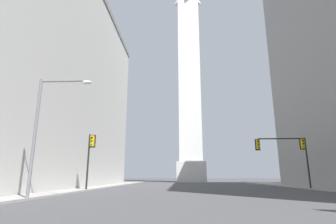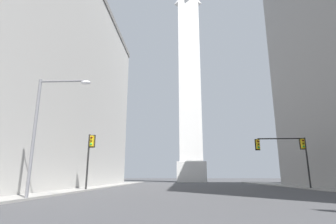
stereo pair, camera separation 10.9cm
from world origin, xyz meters
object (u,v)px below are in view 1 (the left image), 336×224
object	(u,v)px
obelisk	(189,79)
traffic_light_mid_right	(289,149)
traffic_light_mid_left	(90,153)
street_lamp	(46,121)

from	to	relation	value
obelisk	traffic_light_mid_right	world-z (taller)	obelisk
obelisk	traffic_light_mid_right	xyz separation A→B (m)	(9.96, -36.59, -22.90)
traffic_light_mid_left	traffic_light_mid_right	distance (m)	22.21
traffic_light_mid_right	street_lamp	world-z (taller)	street_lamp
traffic_light_mid_left	street_lamp	xyz separation A→B (m)	(0.69, -10.65, 1.08)
traffic_light_mid_right	traffic_light_mid_left	bearing A→B (deg)	-168.83
obelisk	traffic_light_mid_left	size ratio (longest dim) A/B	10.07
obelisk	traffic_light_mid_left	bearing A→B (deg)	-106.12
traffic_light_mid_left	traffic_light_mid_right	xyz separation A→B (m)	(21.78, 4.30, 0.70)
traffic_light_mid_left	traffic_light_mid_right	world-z (taller)	traffic_light_mid_right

